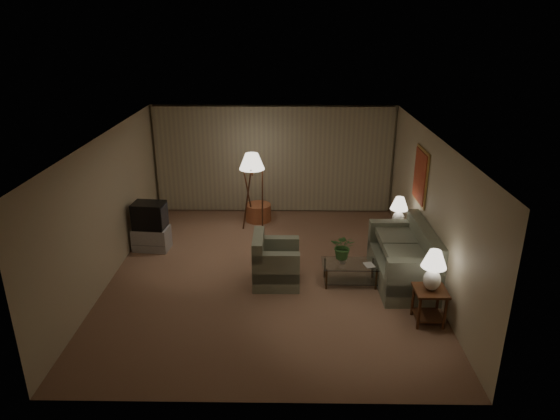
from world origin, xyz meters
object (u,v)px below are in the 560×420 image
Objects in this scene: armchair at (276,264)px; side_table_far at (397,235)px; side_table_near at (429,300)px; tv_cabinet at (152,238)px; ottoman at (258,212)px; vase at (343,260)px; crt_tv at (149,215)px; sofa at (402,261)px; table_lamp_far at (399,209)px; coffee_table at (350,270)px; floor_lamp at (252,189)px; table_lamp_near at (434,267)px.

armchair is 2.83m from side_table_far.
side_table_far is at bearing 90.00° from side_table_near.
side_table_near is 2.60m from side_table_far.
side_table_far is 5.20m from tv_cabinet.
ottoman is at bearing 149.78° from side_table_far.
side_table_near is at bearing -44.43° from vase.
tv_cabinet is (-2.70, 1.40, -0.13)m from armchair.
crt_tv is (-5.20, 0.08, 0.39)m from side_table_far.
sofa is at bearing -88.46° from armchair.
armchair is at bearing -152.19° from table_lamp_far.
armchair is at bearing -21.77° from crt_tv.
armchair reaches higher than coffee_table.
vase is at bearing -55.72° from floor_lamp.
ottoman is at bearing 76.01° from floor_lamp.
coffee_table is (1.37, -0.03, -0.10)m from armchair.
crt_tv is at bearing -105.49° from sofa.
armchair is 1.31× the size of table_lamp_near.
armchair is at bearing 152.85° from table_lamp_near.
sofa is 4.15m from ottoman.
armchair reaches higher than side_table_near.
side_table_far is 1.86m from vase.
sofa is 2.18× the size of armchair.
floor_lamp is (-3.11, 3.94, 0.53)m from side_table_near.
side_table_far is at bearing 50.20° from coffee_table.
vase is (-1.27, -1.35, 0.10)m from side_table_far.
vase is at bearing -133.36° from table_lamp_far.
floor_lamp is 3.29m from vase.
floor_lamp reaches higher than sofa.
side_table_far is 2.67m from table_lamp_near.
vase is (1.22, -0.03, 0.11)m from armchair.
ottoman is (2.19, 1.67, -0.04)m from tv_cabinet.
armchair is 3.04m from tv_cabinet.
crt_tv is 2.45m from floor_lamp.
table_lamp_near is at bearing -90.00° from table_lamp_far.
coffee_table is 0.26m from vase.
table_lamp_near is (-0.00, 0.00, 0.60)m from side_table_near.
side_table_near reaches higher than ottoman.
crt_tv is at bearing 179.14° from side_table_far.
side_table_far is 0.76× the size of tv_cabinet.
floor_lamp reaches higher than side_table_near.
table_lamp_near is 1.08× the size of table_lamp_far.
table_lamp_far is 0.81× the size of tv_cabinet.
side_table_near is 5.05m from floor_lamp.
table_lamp_near reaches higher than coffee_table.
side_table_near is at bearing -117.27° from armchair.
table_lamp_near is 5.35m from ottoman.
tv_cabinet is 0.44× the size of floor_lamp.
sofa is 0.99m from coffee_table.
table_lamp_far is 5.25m from tv_cabinet.
armchair is 2.81m from side_table_near.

